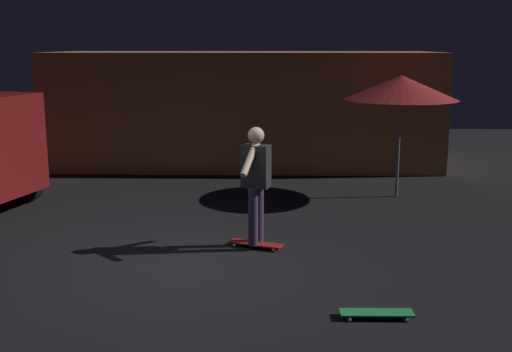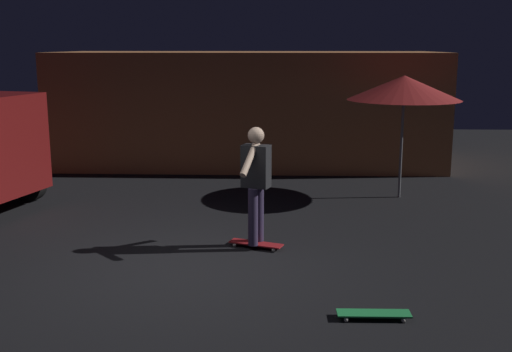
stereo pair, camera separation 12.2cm
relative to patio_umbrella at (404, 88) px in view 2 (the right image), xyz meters
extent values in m
plane|color=black|center=(-3.52, -4.11, -2.07)|extent=(28.00, 28.00, 0.00)
cube|color=#C67A47|center=(-3.07, 3.58, -0.73)|extent=(9.09, 3.32, 2.68)
cylinder|color=black|center=(-6.94, -0.57, -1.74)|extent=(0.69, 0.38, 0.66)
cylinder|color=slate|center=(0.00, 0.00, -0.97)|extent=(0.05, 0.05, 2.20)
cone|color=#A52626|center=(0.00, 0.00, 0.00)|extent=(2.10, 2.10, 0.45)
cube|color=#AD1E23|center=(-2.60, -3.14, -2.01)|extent=(0.80, 0.45, 0.02)
sphere|color=silver|center=(-2.29, -3.16, -2.05)|extent=(0.05, 0.05, 0.05)
sphere|color=silver|center=(-2.35, -3.32, -2.05)|extent=(0.05, 0.05, 0.05)
sphere|color=silver|center=(-2.85, -2.96, -2.05)|extent=(0.05, 0.05, 0.05)
sphere|color=silver|center=(-2.91, -3.12, -2.05)|extent=(0.05, 0.05, 0.05)
cube|color=green|center=(-1.25, -5.46, -2.01)|extent=(0.78, 0.21, 0.02)
sphere|color=silver|center=(-1.55, -5.56, -2.05)|extent=(0.05, 0.05, 0.05)
sphere|color=silver|center=(-1.56, -5.39, -2.05)|extent=(0.05, 0.05, 0.05)
sphere|color=silver|center=(-0.95, -5.54, -2.05)|extent=(0.05, 0.05, 0.05)
sphere|color=silver|center=(-0.96, -5.37, -2.05)|extent=(0.05, 0.05, 0.05)
cylinder|color=#382D4C|center=(-2.56, -3.04, -1.59)|extent=(0.14, 0.14, 0.82)
cylinder|color=#382D4C|center=(-2.64, -3.24, -1.59)|extent=(0.14, 0.14, 0.82)
cube|color=#262628|center=(-2.60, -3.14, -0.88)|extent=(0.43, 0.34, 0.60)
sphere|color=beige|center=(-2.60, -3.14, -0.45)|extent=(0.23, 0.23, 0.23)
cylinder|color=beige|center=(-2.53, -2.93, -0.73)|extent=(0.27, 0.54, 0.46)
cylinder|color=beige|center=(-2.68, -3.35, -0.73)|extent=(0.27, 0.54, 0.46)
camera|label=1|loc=(-2.36, -11.68, 0.78)|focal=43.80mm
camera|label=2|loc=(-2.24, -11.68, 0.78)|focal=43.80mm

